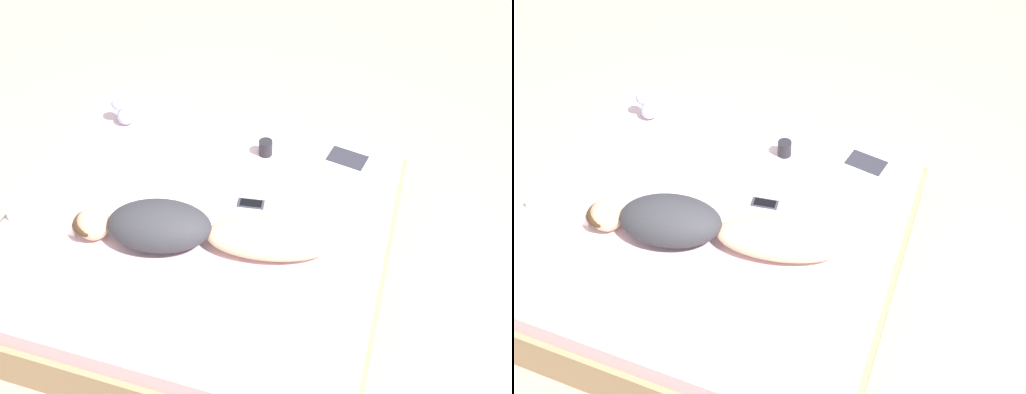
% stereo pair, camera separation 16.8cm
% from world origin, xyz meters
% --- Properties ---
extents(ground_plane, '(12.00, 12.00, 0.00)m').
position_xyz_m(ground_plane, '(0.00, 0.00, 0.00)').
color(ground_plane, '#B7A88E').
extents(bed, '(1.95, 2.11, 0.49)m').
position_xyz_m(bed, '(0.00, 0.00, 0.24)').
color(bed, tan).
rests_on(bed, ground_plane).
extents(person, '(0.53, 1.40, 0.23)m').
position_xyz_m(person, '(-0.17, -0.04, 0.59)').
color(person, '#DBB28E').
rests_on(person, bed).
extents(open_magazine, '(0.51, 0.41, 0.01)m').
position_xyz_m(open_magazine, '(0.61, -0.68, 0.50)').
color(open_magazine, white).
rests_on(open_magazine, bed).
extents(coffee_mug, '(0.11, 0.08, 0.10)m').
position_xyz_m(coffee_mug, '(0.62, -0.21, 0.54)').
color(coffee_mug, '#232328').
rests_on(coffee_mug, bed).
extents(cell_phone, '(0.09, 0.16, 0.01)m').
position_xyz_m(cell_phone, '(0.19, -0.25, 0.50)').
color(cell_phone, '#333842').
rests_on(cell_phone, bed).
extents(plush_toy, '(0.13, 0.15, 0.18)m').
position_xyz_m(plush_toy, '(0.66, 0.75, 0.57)').
color(plush_toy, '#B2BCCC').
rests_on(plush_toy, bed).
extents(pillow, '(0.68, 0.40, 0.15)m').
position_xyz_m(pillow, '(0.02, 0.78, 0.56)').
color(pillow, white).
rests_on(pillow, bed).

